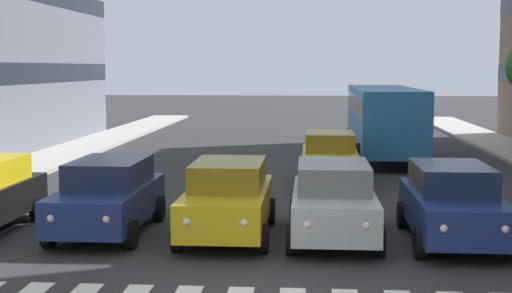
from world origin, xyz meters
The scene contains 6 objects.
car_1 centered at (-3.88, -5.07, 0.89)m, with size 2.02×4.44×1.72m.
car_2 centered at (-1.27, -5.18, 0.89)m, with size 2.02×4.44×1.72m.
car_3 centered at (1.14, -5.28, 0.89)m, with size 2.02×4.44×1.72m.
car_4 centered at (3.97, -5.42, 0.89)m, with size 2.02×4.44×1.72m.
car_row2_0 centered at (-1.39, -13.12, 0.89)m, with size 2.02×4.44×1.72m.
bus_behind_traffic centered at (-3.88, -20.46, 1.86)m, with size 2.78×10.50×3.00m.
Camera 1 is at (-0.73, 11.10, 3.87)m, focal length 51.20 mm.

